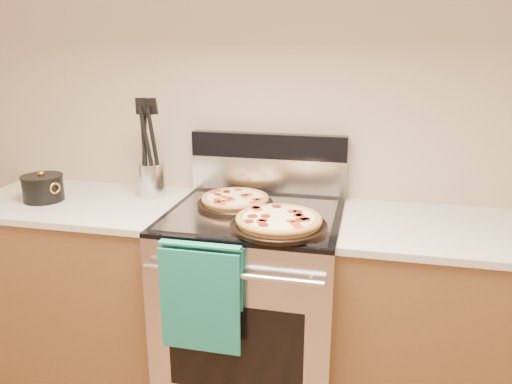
% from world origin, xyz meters
% --- Properties ---
extents(wall_back, '(4.00, 0.00, 4.00)m').
position_xyz_m(wall_back, '(0.00, 2.00, 1.35)').
color(wall_back, tan).
rests_on(wall_back, ground).
extents(range_body, '(0.76, 0.68, 0.90)m').
position_xyz_m(range_body, '(0.00, 1.65, 0.45)').
color(range_body, '#B7B7BC').
rests_on(range_body, ground).
extents(oven_window, '(0.56, 0.01, 0.40)m').
position_xyz_m(oven_window, '(0.00, 1.31, 0.45)').
color(oven_window, black).
rests_on(oven_window, range_body).
extents(cooktop, '(0.76, 0.68, 0.02)m').
position_xyz_m(cooktop, '(0.00, 1.65, 0.91)').
color(cooktop, black).
rests_on(cooktop, range_body).
extents(backsplash_lower, '(0.76, 0.06, 0.18)m').
position_xyz_m(backsplash_lower, '(0.00, 1.96, 1.01)').
color(backsplash_lower, silver).
rests_on(backsplash_lower, cooktop).
extents(backsplash_upper, '(0.76, 0.06, 0.12)m').
position_xyz_m(backsplash_upper, '(0.00, 1.96, 1.16)').
color(backsplash_upper, black).
rests_on(backsplash_upper, backsplash_lower).
extents(oven_handle, '(0.70, 0.03, 0.03)m').
position_xyz_m(oven_handle, '(0.00, 1.27, 0.80)').
color(oven_handle, silver).
rests_on(oven_handle, range_body).
extents(dish_towel, '(0.32, 0.05, 0.42)m').
position_xyz_m(dish_towel, '(-0.12, 1.27, 0.70)').
color(dish_towel, '#16706C').
rests_on(dish_towel, oven_handle).
extents(foil_sheet, '(0.70, 0.55, 0.01)m').
position_xyz_m(foil_sheet, '(0.00, 1.62, 0.92)').
color(foil_sheet, gray).
rests_on(foil_sheet, cooktop).
extents(cabinet_left, '(1.00, 0.62, 0.88)m').
position_xyz_m(cabinet_left, '(-0.88, 1.68, 0.44)').
color(cabinet_left, brown).
rests_on(cabinet_left, ground).
extents(countertop_left, '(1.02, 0.64, 0.03)m').
position_xyz_m(countertop_left, '(-0.88, 1.68, 0.90)').
color(countertop_left, beige).
rests_on(countertop_left, cabinet_left).
extents(cabinet_right, '(1.00, 0.62, 0.88)m').
position_xyz_m(cabinet_right, '(0.88, 1.68, 0.44)').
color(cabinet_right, brown).
rests_on(cabinet_right, ground).
extents(countertop_right, '(1.02, 0.64, 0.03)m').
position_xyz_m(countertop_right, '(0.88, 1.68, 0.90)').
color(countertop_right, beige).
rests_on(countertop_right, cabinet_right).
extents(pepperoni_pizza_back, '(0.35, 0.35, 0.05)m').
position_xyz_m(pepperoni_pizza_back, '(-0.10, 1.72, 0.95)').
color(pepperoni_pizza_back, '#AD6B34').
rests_on(pepperoni_pizza_back, foil_sheet).
extents(pepperoni_pizza_front, '(0.45, 0.45, 0.05)m').
position_xyz_m(pepperoni_pizza_front, '(0.14, 1.48, 0.95)').
color(pepperoni_pizza_front, '#AD6B34').
rests_on(pepperoni_pizza_front, foil_sheet).
extents(utensil_crock, '(0.15, 0.15, 0.17)m').
position_xyz_m(utensil_crock, '(-0.56, 1.83, 0.99)').
color(utensil_crock, silver).
rests_on(utensil_crock, countertop_left).
extents(saucepan, '(0.24, 0.24, 0.11)m').
position_xyz_m(saucepan, '(-1.03, 1.64, 0.97)').
color(saucepan, black).
rests_on(saucepan, countertop_left).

